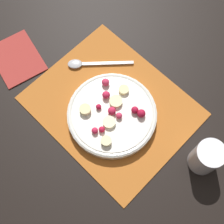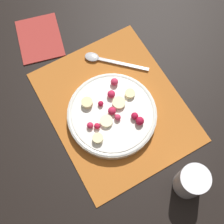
{
  "view_description": "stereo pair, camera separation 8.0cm",
  "coord_description": "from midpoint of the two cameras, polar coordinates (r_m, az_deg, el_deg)",
  "views": [
    {
      "loc": [
        0.22,
        -0.23,
        0.78
      ],
      "look_at": [
        0.02,
        -0.02,
        0.04
      ],
      "focal_mm": 50.0,
      "sensor_mm": 36.0,
      "label": 1
    },
    {
      "loc": [
        0.27,
        -0.16,
        0.78
      ],
      "look_at": [
        0.02,
        -0.02,
        0.04
      ],
      "focal_mm": 50.0,
      "sensor_mm": 36.0,
      "label": 2
    }
  ],
  "objects": [
    {
      "name": "drinking_glass",
      "position": [
        0.78,
        14.07,
        -8.43
      ],
      "size": [
        0.07,
        0.07,
        0.1
      ],
      "color": "white",
      "rests_on": "ground_plane"
    },
    {
      "name": "spoon",
      "position": [
        0.9,
        -7.22,
        8.46
      ],
      "size": [
        0.14,
        0.15,
        0.01
      ],
      "rotation": [
        0.0,
        0.0,
        3.95
      ],
      "color": "#B2B2B7",
      "rests_on": "placemat"
    },
    {
      "name": "ground_plane",
      "position": [
        0.85,
        -2.68,
        0.71
      ],
      "size": [
        3.0,
        3.0,
        0.0
      ],
      "primitive_type": "plane",
      "color": "black"
    },
    {
      "name": "fruit_bowl",
      "position": [
        0.81,
        -2.79,
        -0.77
      ],
      "size": [
        0.23,
        0.23,
        0.05
      ],
      "color": "silver",
      "rests_on": "placemat"
    },
    {
      "name": "napkin",
      "position": [
        0.96,
        -19.35,
        9.0
      ],
      "size": [
        0.18,
        0.16,
        0.01
      ],
      "color": "#A3332D",
      "rests_on": "ground_plane"
    },
    {
      "name": "placemat",
      "position": [
        0.84,
        -2.69,
        0.78
      ],
      "size": [
        0.41,
        0.34,
        0.01
      ],
      "color": "#B26023",
      "rests_on": "ground_plane"
    }
  ]
}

